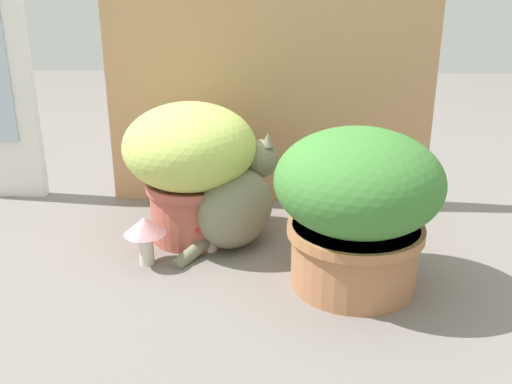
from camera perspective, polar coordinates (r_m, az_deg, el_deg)
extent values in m
plane|color=slate|center=(1.58, -2.46, -6.87)|extent=(6.00, 6.00, 0.00)
cube|color=tan|center=(1.89, 1.29, 10.13)|extent=(1.03, 0.03, 0.76)
cylinder|color=#B15949|center=(1.70, -6.16, -1.65)|extent=(0.24, 0.24, 0.17)
cylinder|color=#B3584E|center=(1.68, -6.25, 0.68)|extent=(0.25, 0.25, 0.02)
ellipsoid|color=#B7CA5E|center=(1.64, -6.41, 4.39)|extent=(0.37, 0.37, 0.24)
cylinder|color=#AD724B|center=(1.47, 9.38, -5.96)|extent=(0.30, 0.30, 0.16)
cylinder|color=#AF7248|center=(1.44, 9.54, -3.57)|extent=(0.33, 0.33, 0.02)
ellipsoid|color=#3C7B32|center=(1.39, 9.84, 1.02)|extent=(0.40, 0.40, 0.25)
ellipsoid|color=gray|center=(1.64, -1.95, -1.59)|extent=(0.28, 0.31, 0.22)
ellipsoid|color=#ADAE88|center=(1.71, 0.03, -0.91)|extent=(0.12, 0.11, 0.11)
sphere|color=gray|center=(1.68, 0.29, 3.23)|extent=(0.15, 0.15, 0.11)
cone|color=gray|center=(1.68, -0.55, 5.41)|extent=(0.05, 0.05, 0.04)
cone|color=gray|center=(1.65, 1.16, 5.08)|extent=(0.05, 0.05, 0.04)
cylinder|color=gray|center=(1.62, -5.64, -5.43)|extent=(0.13, 0.17, 0.07)
cylinder|color=silver|center=(1.64, -4.51, -4.43)|extent=(0.04, 0.04, 0.07)
cone|color=red|center=(1.62, -4.57, -2.44)|extent=(0.10, 0.10, 0.05)
cylinder|color=silver|center=(1.59, -10.50, -5.36)|extent=(0.04, 0.04, 0.09)
cone|color=pink|center=(1.56, -10.66, -3.19)|extent=(0.11, 0.11, 0.05)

